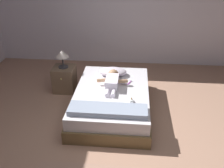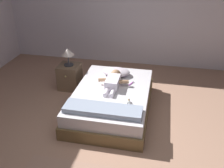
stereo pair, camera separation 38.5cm
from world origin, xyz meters
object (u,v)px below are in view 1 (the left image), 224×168
at_px(lamp, 62,55).
at_px(baby_bottle, 131,100).
at_px(nightstand, 65,79).
at_px(toothbrush, 130,82).
at_px(pillow, 113,72).
at_px(bed, 112,100).
at_px(baby, 112,81).

relative_size(lamp, baby_bottle, 3.09).
height_order(nightstand, lamp, lamp).
relative_size(toothbrush, nightstand, 0.29).
height_order(pillow, baby_bottle, pillow).
relative_size(pillow, lamp, 1.50).
distance_m(nightstand, lamp, 0.45).
bearing_deg(baby_bottle, toothbrush, 93.64).
bearing_deg(bed, lamp, 147.43).
bearing_deg(pillow, bed, -86.26).
distance_m(pillow, nightstand, 0.90).
relative_size(baby, lamp, 2.18).
bearing_deg(pillow, baby_bottle, -68.25).
xyz_separation_m(nightstand, baby_bottle, (1.21, -0.90, 0.18)).
xyz_separation_m(nightstand, lamp, (0.00, 0.00, 0.45)).
xyz_separation_m(bed, baby, (-0.01, 0.16, 0.27)).
distance_m(toothbrush, nightstand, 1.22).
distance_m(bed, pillow, 0.57).
distance_m(pillow, baby, 0.36).
bearing_deg(bed, pillow, 93.74).
relative_size(bed, lamp, 5.60).
distance_m(pillow, baby_bottle, 0.90).
height_order(nightstand, baby_bottle, nightstand).
bearing_deg(lamp, baby_bottle, -36.83).
xyz_separation_m(baby, nightstand, (-0.90, 0.42, -0.22)).
relative_size(toothbrush, baby_bottle, 1.31).
bearing_deg(baby, pillow, 93.82).
bearing_deg(pillow, baby, -86.18).
relative_size(pillow, baby_bottle, 4.64).
height_order(baby, lamp, lamp).
distance_m(bed, baby, 0.31).
height_order(bed, toothbrush, toothbrush).
bearing_deg(baby, lamp, 154.83).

